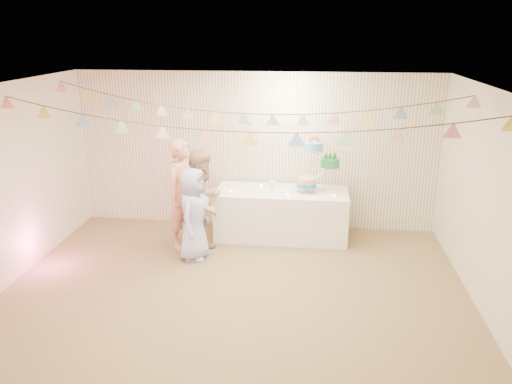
# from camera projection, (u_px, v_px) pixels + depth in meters

# --- Properties ---
(floor) EXTENTS (6.00, 6.00, 0.00)m
(floor) POSITION_uv_depth(u_px,v_px,m) (233.00, 297.00, 6.34)
(floor) COLOR brown
(floor) RESTS_ON ground
(ceiling) EXTENTS (6.00, 6.00, 0.00)m
(ceiling) POSITION_uv_depth(u_px,v_px,m) (230.00, 90.00, 5.53)
(ceiling) COLOR silver
(ceiling) RESTS_ON ground
(back_wall) EXTENTS (6.00, 6.00, 0.00)m
(back_wall) POSITION_uv_depth(u_px,v_px,m) (256.00, 151.00, 8.29)
(back_wall) COLOR white
(back_wall) RESTS_ON ground
(front_wall) EXTENTS (6.00, 6.00, 0.00)m
(front_wall) POSITION_uv_depth(u_px,v_px,m) (176.00, 314.00, 3.57)
(front_wall) COLOR white
(front_wall) RESTS_ON ground
(right_wall) EXTENTS (5.00, 5.00, 0.00)m
(right_wall) POSITION_uv_depth(u_px,v_px,m) (495.00, 210.00, 5.61)
(right_wall) COLOR white
(right_wall) RESTS_ON ground
(table) EXTENTS (2.10, 0.84, 0.79)m
(table) POSITION_uv_depth(u_px,v_px,m) (281.00, 214.00, 8.06)
(table) COLOR white
(table) RESTS_ON floor
(cake_stand) EXTENTS (0.74, 0.43, 0.82)m
(cake_stand) POSITION_uv_depth(u_px,v_px,m) (317.00, 168.00, 7.81)
(cake_stand) COLOR silver
(cake_stand) RESTS_ON table
(cake_bottom) EXTENTS (0.31, 0.31, 0.15)m
(cake_bottom) POSITION_uv_depth(u_px,v_px,m) (307.00, 189.00, 7.87)
(cake_bottom) COLOR teal
(cake_bottom) RESTS_ON cake_stand
(cake_middle) EXTENTS (0.27, 0.27, 0.22)m
(cake_middle) POSITION_uv_depth(u_px,v_px,m) (329.00, 170.00, 7.89)
(cake_middle) COLOR #1A793B
(cake_middle) RESTS_ON cake_stand
(cake_top_tier) EXTENTS (0.25, 0.25, 0.19)m
(cake_top_tier) POSITION_uv_depth(u_px,v_px,m) (314.00, 155.00, 7.72)
(cake_top_tier) COLOR #49B7E7
(cake_top_tier) RESTS_ON cake_stand
(platter) EXTENTS (0.36, 0.36, 0.02)m
(platter) POSITION_uv_depth(u_px,v_px,m) (244.00, 192.00, 7.97)
(platter) COLOR white
(platter) RESTS_ON table
(posy) EXTENTS (0.13, 0.13, 0.15)m
(posy) POSITION_uv_depth(u_px,v_px,m) (272.00, 187.00, 7.99)
(posy) COLOR white
(posy) RESTS_ON table
(person_adult_a) EXTENTS (0.66, 0.74, 1.71)m
(person_adult_a) POSITION_uv_depth(u_px,v_px,m) (184.00, 194.00, 7.57)
(person_adult_a) COLOR tan
(person_adult_a) RESTS_ON floor
(person_adult_b) EXTENTS (0.86, 0.95, 1.61)m
(person_adult_b) POSITION_uv_depth(u_px,v_px,m) (203.00, 203.00, 7.34)
(person_adult_b) COLOR tan
(person_adult_b) RESTS_ON floor
(person_child) EXTENTS (0.53, 0.73, 1.38)m
(person_child) POSITION_uv_depth(u_px,v_px,m) (194.00, 214.00, 7.22)
(person_child) COLOR #ABBCF2
(person_child) RESTS_ON floor
(bunting_back) EXTENTS (5.60, 1.10, 0.40)m
(bunting_back) POSITION_uv_depth(u_px,v_px,m) (244.00, 99.00, 6.64)
(bunting_back) COLOR pink
(bunting_back) RESTS_ON ceiling
(bunting_front) EXTENTS (5.60, 0.90, 0.36)m
(bunting_front) POSITION_uv_depth(u_px,v_px,m) (227.00, 118.00, 5.43)
(bunting_front) COLOR #72A5E5
(bunting_front) RESTS_ON ceiling
(tealight_0) EXTENTS (0.04, 0.04, 0.03)m
(tealight_0) POSITION_uv_depth(u_px,v_px,m) (231.00, 191.00, 7.88)
(tealight_0) COLOR #FFD88C
(tealight_0) RESTS_ON table
(tealight_1) EXTENTS (0.04, 0.04, 0.03)m
(tealight_1) POSITION_uv_depth(u_px,v_px,m) (261.00, 186.00, 8.14)
(tealight_1) COLOR #FFD88C
(tealight_1) RESTS_ON table
(tealight_2) EXTENTS (0.04, 0.04, 0.03)m
(tealight_2) POSITION_uv_depth(u_px,v_px,m) (287.00, 194.00, 7.72)
(tealight_2) COLOR #FFD88C
(tealight_2) RESTS_ON table
(tealight_3) EXTENTS (0.04, 0.04, 0.03)m
(tealight_3) POSITION_uv_depth(u_px,v_px,m) (304.00, 186.00, 8.11)
(tealight_3) COLOR #FFD88C
(tealight_3) RESTS_ON table
(tealight_4) EXTENTS (0.04, 0.04, 0.03)m
(tealight_4) POSITION_uv_depth(u_px,v_px,m) (334.00, 195.00, 7.68)
(tealight_4) COLOR #FFD88C
(tealight_4) RESTS_ON table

